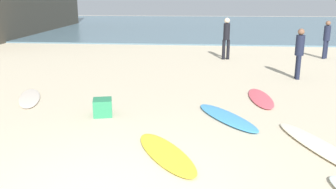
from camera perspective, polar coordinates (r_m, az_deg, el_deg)
ocean_water at (r=40.78m, az=4.51°, el=11.32°), size 120.00×40.00×0.08m
surfboard_0 at (r=9.59m, az=14.71°, el=-0.55°), size 0.64×2.05×0.07m
surfboard_2 at (r=7.84m, az=9.45°, el=-3.61°), size 1.54×2.12×0.09m
surfboard_3 at (r=9.99m, az=-21.45°, el=-0.50°), size 1.30×2.04×0.06m
surfboard_4 at (r=5.98m, az=-0.35°, el=-9.43°), size 1.47×1.96×0.07m
surfboard_5 at (r=6.74m, az=23.55°, el=-7.82°), size 1.31×2.61×0.08m
beachgoer_near at (r=15.83m, az=9.41°, el=9.26°), size 0.34×0.34×1.80m
beachgoer_mid at (r=12.36m, az=20.44°, el=6.55°), size 0.31×0.34×1.65m
beachgoer_far at (r=17.33m, az=24.22°, el=8.35°), size 0.39×0.39×1.67m
beach_cooler at (r=8.06m, az=-10.50°, el=-2.04°), size 0.52×0.55×0.38m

